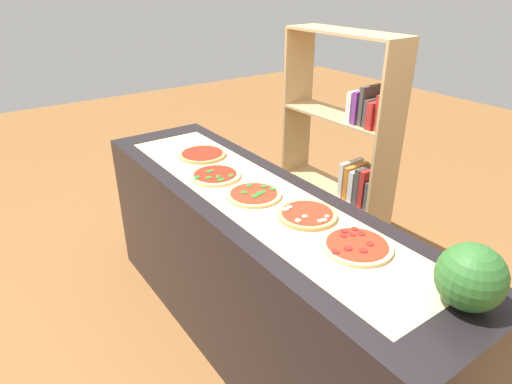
% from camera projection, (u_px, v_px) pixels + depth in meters
% --- Properties ---
extents(ground_plane, '(12.00, 12.00, 0.00)m').
position_uv_depth(ground_plane, '(256.00, 338.00, 2.61)').
color(ground_plane, brown).
extents(counter, '(2.41, 0.64, 0.94)m').
position_uv_depth(counter, '(256.00, 273.00, 2.40)').
color(counter, black).
rests_on(counter, ground_plane).
extents(parchment_paper, '(2.06, 0.45, 0.00)m').
position_uv_depth(parchment_paper, '(256.00, 195.00, 2.19)').
color(parchment_paper, tan).
rests_on(parchment_paper, counter).
extents(pizza_plain_0, '(0.28, 0.28, 0.02)m').
position_uv_depth(pizza_plain_0, '(202.00, 154.00, 2.66)').
color(pizza_plain_0, tan).
rests_on(pizza_plain_0, parchment_paper).
extents(pizza_spinach_1, '(0.27, 0.27, 0.02)m').
position_uv_depth(pizza_spinach_1, '(215.00, 175.00, 2.38)').
color(pizza_spinach_1, '#E5C17F').
rests_on(pizza_spinach_1, parchment_paper).
extents(pizza_spinach_2, '(0.27, 0.27, 0.02)m').
position_uv_depth(pizza_spinach_2, '(254.00, 194.00, 2.18)').
color(pizza_spinach_2, '#DBB26B').
rests_on(pizza_spinach_2, parchment_paper).
extents(pizza_mushroom_3, '(0.27, 0.27, 0.03)m').
position_uv_depth(pizza_mushroom_3, '(307.00, 215.00, 2.00)').
color(pizza_mushroom_3, tan).
rests_on(pizza_mushroom_3, parchment_paper).
extents(pizza_pepperoni_4, '(0.29, 0.29, 0.02)m').
position_uv_depth(pizza_pepperoni_4, '(357.00, 246.00, 1.77)').
color(pizza_pepperoni_4, '#E5C17F').
rests_on(pizza_pepperoni_4, parchment_paper).
extents(watermelon, '(0.23, 0.23, 0.23)m').
position_uv_depth(watermelon, '(471.00, 277.00, 1.43)').
color(watermelon, '#2D6628').
rests_on(watermelon, counter).
extents(bookshelf, '(0.86, 0.28, 1.61)m').
position_uv_depth(bookshelf, '(349.00, 166.00, 3.01)').
color(bookshelf, tan).
rests_on(bookshelf, ground_plane).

